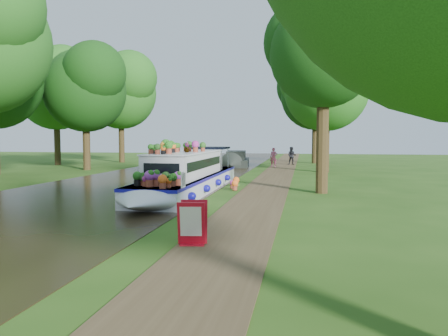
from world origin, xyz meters
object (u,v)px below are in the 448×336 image
pedestrian_pink (274,157)px  pedestrian_dark (292,156)px  plant_boat (186,174)px  sandwich_board (192,225)px  second_boat (236,160)px

pedestrian_pink → pedestrian_dark: (1.40, 3.58, -0.00)m
plant_boat → pedestrian_pink: bearing=81.0°
sandwich_board → second_boat: bearing=87.8°
sandwich_board → pedestrian_dark: (1.45, 30.21, 0.35)m
plant_boat → second_boat: 18.15m
plant_boat → pedestrian_dark: size_ratio=8.33×
plant_boat → pedestrian_dark: plant_boat is taller
plant_boat → second_boat: bearing=91.6°
second_boat → sandwich_board: 27.59m
second_boat → pedestrian_pink: size_ratio=4.28×
sandwich_board → pedestrian_dark: pedestrian_dark is taller
plant_boat → pedestrian_pink: plant_boat is taller
pedestrian_pink → plant_boat: bearing=-93.9°
second_boat → pedestrian_pink: 3.36m
pedestrian_pink → pedestrian_dark: bearing=73.8°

